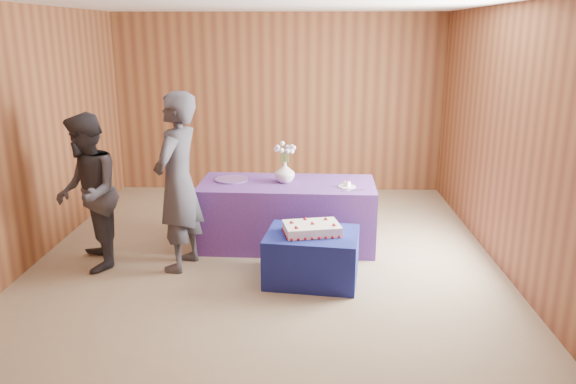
{
  "coord_description": "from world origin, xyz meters",
  "views": [
    {
      "loc": [
        0.43,
        -5.62,
        2.43
      ],
      "look_at": [
        0.24,
        0.1,
        0.78
      ],
      "focal_mm": 35.0,
      "sensor_mm": 36.0,
      "label": 1
    }
  ],
  "objects_px": {
    "cake_table": "(312,257)",
    "guest_right": "(87,193)",
    "sheet_cake": "(312,229)",
    "serving_table": "(287,214)",
    "guest_left": "(178,183)",
    "vase": "(285,172)"
  },
  "relations": [
    {
      "from": "cake_table",
      "to": "guest_right",
      "type": "bearing_deg",
      "value": -178.63
    },
    {
      "from": "sheet_cake",
      "to": "guest_right",
      "type": "bearing_deg",
      "value": 161.84
    },
    {
      "from": "sheet_cake",
      "to": "guest_left",
      "type": "distance_m",
      "value": 1.45
    },
    {
      "from": "sheet_cake",
      "to": "vase",
      "type": "xyz_separation_m",
      "value": [
        -0.3,
        1.01,
        0.32
      ]
    },
    {
      "from": "guest_left",
      "to": "serving_table",
      "type": "bearing_deg",
      "value": 136.55
    },
    {
      "from": "serving_table",
      "to": "vase",
      "type": "xyz_separation_m",
      "value": [
        -0.03,
        0.03,
        0.49
      ]
    },
    {
      "from": "sheet_cake",
      "to": "cake_table",
      "type": "bearing_deg",
      "value": -12.8
    },
    {
      "from": "guest_left",
      "to": "guest_right",
      "type": "relative_size",
      "value": 1.13
    },
    {
      "from": "sheet_cake",
      "to": "guest_right",
      "type": "height_order",
      "value": "guest_right"
    },
    {
      "from": "cake_table",
      "to": "guest_left",
      "type": "distance_m",
      "value": 1.56
    },
    {
      "from": "serving_table",
      "to": "sheet_cake",
      "type": "relative_size",
      "value": 3.19
    },
    {
      "from": "cake_table",
      "to": "serving_table",
      "type": "height_order",
      "value": "serving_table"
    },
    {
      "from": "vase",
      "to": "guest_right",
      "type": "xyz_separation_m",
      "value": [
        -2.01,
        -0.75,
        -0.05
      ]
    },
    {
      "from": "sheet_cake",
      "to": "vase",
      "type": "bearing_deg",
      "value": 94.93
    },
    {
      "from": "serving_table",
      "to": "sheet_cake",
      "type": "bearing_deg",
      "value": -72.34
    },
    {
      "from": "serving_table",
      "to": "guest_right",
      "type": "relative_size",
      "value": 1.22
    },
    {
      "from": "guest_left",
      "to": "guest_right",
      "type": "distance_m",
      "value": 0.94
    },
    {
      "from": "sheet_cake",
      "to": "guest_right",
      "type": "xyz_separation_m",
      "value": [
        -2.31,
        0.25,
        0.27
      ]
    },
    {
      "from": "sheet_cake",
      "to": "guest_left",
      "type": "bearing_deg",
      "value": 156.28
    },
    {
      "from": "serving_table",
      "to": "guest_left",
      "type": "bearing_deg",
      "value": -145.88
    },
    {
      "from": "cake_table",
      "to": "sheet_cake",
      "type": "bearing_deg",
      "value": -173.28
    },
    {
      "from": "guest_right",
      "to": "guest_left",
      "type": "bearing_deg",
      "value": 70.13
    }
  ]
}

